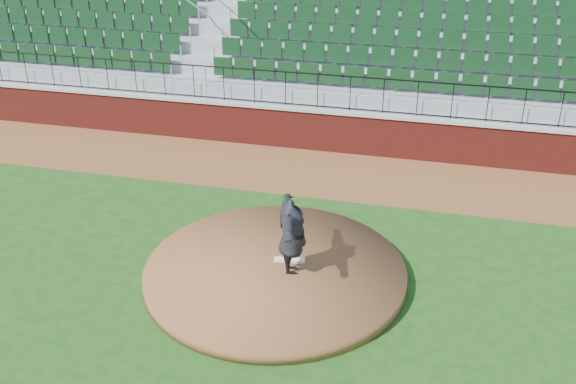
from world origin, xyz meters
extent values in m
plane|color=#1C4614|center=(0.00, 0.00, 0.00)|extent=(90.00, 90.00, 0.00)
cube|color=brown|center=(0.00, 5.40, 0.01)|extent=(34.00, 3.20, 0.01)
cube|color=maroon|center=(0.00, 7.00, 0.60)|extent=(34.00, 0.35, 1.20)
cube|color=#B7B7B7|center=(0.00, 7.00, 1.25)|extent=(34.00, 0.45, 0.10)
cube|color=maroon|center=(0.00, 12.52, 2.75)|extent=(34.00, 0.50, 5.50)
cylinder|color=brown|center=(0.07, 0.10, 0.12)|extent=(5.43, 5.43, 0.25)
cube|color=white|center=(0.30, 0.40, 0.27)|extent=(0.66, 0.25, 0.04)
imported|color=black|center=(0.44, 0.04, 1.08)|extent=(1.06, 2.11, 1.66)
camera|label=1|loc=(3.10, -11.11, 7.88)|focal=41.61mm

